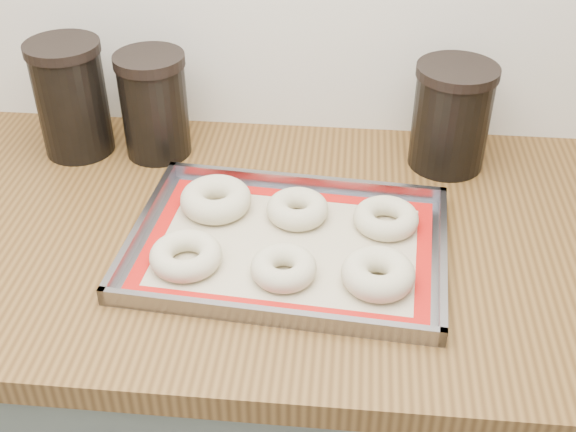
# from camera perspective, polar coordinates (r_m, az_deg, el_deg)

# --- Properties ---
(cabinet) EXTENTS (3.00, 0.65, 0.86)m
(cabinet) POSITION_cam_1_polar(r_m,az_deg,el_deg) (1.45, -2.76, -15.78)
(cabinet) COLOR #5C6458
(cabinet) RESTS_ON floor
(countertop) EXTENTS (3.06, 0.68, 0.04)m
(countertop) POSITION_cam_1_polar(r_m,az_deg,el_deg) (1.13, -3.40, -1.54)
(countertop) COLOR brown
(countertop) RESTS_ON cabinet
(baking_tray) EXTENTS (0.48, 0.36, 0.03)m
(baking_tray) POSITION_cam_1_polar(r_m,az_deg,el_deg) (1.07, -0.00, -2.30)
(baking_tray) COLOR gray
(baking_tray) RESTS_ON countertop
(baking_mat) EXTENTS (0.44, 0.32, 0.00)m
(baking_mat) POSITION_cam_1_polar(r_m,az_deg,el_deg) (1.07, 0.00, -2.39)
(baking_mat) COLOR #C6B793
(baking_mat) RESTS_ON baking_tray
(bagel_front_left) EXTENTS (0.12, 0.12, 0.03)m
(bagel_front_left) POSITION_cam_1_polar(r_m,az_deg,el_deg) (1.04, -8.07, -3.12)
(bagel_front_left) COLOR beige
(bagel_front_left) RESTS_ON baking_mat
(bagel_front_mid) EXTENTS (0.10, 0.10, 0.03)m
(bagel_front_mid) POSITION_cam_1_polar(r_m,az_deg,el_deg) (1.01, -0.35, -4.11)
(bagel_front_mid) COLOR beige
(bagel_front_mid) RESTS_ON baking_mat
(bagel_front_right) EXTENTS (0.13, 0.13, 0.04)m
(bagel_front_right) POSITION_cam_1_polar(r_m,az_deg,el_deg) (1.00, 7.12, -4.56)
(bagel_front_right) COLOR beige
(bagel_front_right) RESTS_ON baking_mat
(bagel_back_left) EXTENTS (0.13, 0.13, 0.04)m
(bagel_back_left) POSITION_cam_1_polar(r_m,az_deg,el_deg) (1.14, -5.72, 1.33)
(bagel_back_left) COLOR beige
(bagel_back_left) RESTS_ON baking_mat
(bagel_back_mid) EXTENTS (0.12, 0.12, 0.03)m
(bagel_back_mid) POSITION_cam_1_polar(r_m,az_deg,el_deg) (1.12, 0.75, 0.57)
(bagel_back_mid) COLOR beige
(bagel_back_mid) RESTS_ON baking_mat
(bagel_back_right) EXTENTS (0.13, 0.13, 0.03)m
(bagel_back_right) POSITION_cam_1_polar(r_m,az_deg,el_deg) (1.11, 7.75, -0.17)
(bagel_back_right) COLOR beige
(bagel_back_right) RESTS_ON baking_mat
(canister_left) EXTENTS (0.13, 0.13, 0.20)m
(canister_left) POSITION_cam_1_polar(r_m,az_deg,el_deg) (1.32, -16.74, 8.91)
(canister_left) COLOR black
(canister_left) RESTS_ON countertop
(canister_mid) EXTENTS (0.12, 0.12, 0.18)m
(canister_mid) POSITION_cam_1_polar(r_m,az_deg,el_deg) (1.28, -10.52, 8.63)
(canister_mid) COLOR black
(canister_mid) RESTS_ON countertop
(canister_right) EXTENTS (0.14, 0.14, 0.18)m
(canister_right) POSITION_cam_1_polar(r_m,az_deg,el_deg) (1.25, 12.78, 7.68)
(canister_right) COLOR black
(canister_right) RESTS_ON countertop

